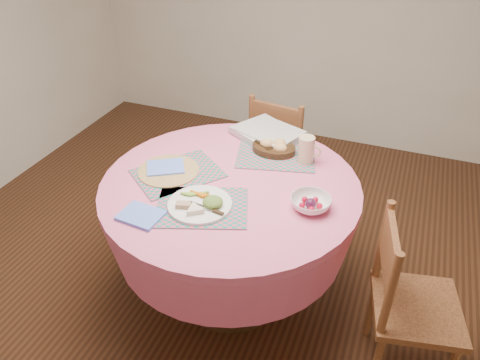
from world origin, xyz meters
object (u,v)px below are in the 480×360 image
at_px(chair_back, 282,152).
at_px(fruit_bowl, 311,203).
at_px(dining_table, 231,215).
at_px(chair_right, 407,301).
at_px(dinner_plate, 201,204).
at_px(latte_mug, 307,150).
at_px(wicker_trivet, 169,171).
at_px(bread_bowl, 274,147).

distance_m(chair_back, fruit_bowl, 1.06).
height_order(dining_table, chair_right, chair_right).
distance_m(dinner_plate, latte_mug, 0.64).
distance_m(dining_table, fruit_bowl, 0.46).
bearing_deg(latte_mug, dinner_plate, -121.87).
xyz_separation_m(chair_back, latte_mug, (0.28, -0.56, 0.38)).
distance_m(wicker_trivet, fruit_bowl, 0.72).
height_order(latte_mug, fruit_bowl, latte_mug).
height_order(chair_back, wicker_trivet, chair_back).
bearing_deg(latte_mug, chair_back, 116.65).
relative_size(dining_table, fruit_bowl, 6.57).
height_order(chair_right, chair_back, chair_back).
bearing_deg(fruit_bowl, dining_table, 172.33).
bearing_deg(bread_bowl, latte_mug, -11.64).
distance_m(dining_table, dinner_plate, 0.32).
bearing_deg(dining_table, chair_back, 89.63).
xyz_separation_m(chair_right, wicker_trivet, (-1.20, 0.12, 0.32)).
relative_size(chair_right, latte_mug, 6.10).
xyz_separation_m(chair_right, bread_bowl, (-0.77, 0.49, 0.34)).
height_order(chair_right, fruit_bowl, chair_right).
bearing_deg(dinner_plate, bread_bowl, 74.93).
bearing_deg(fruit_bowl, wicker_trivet, 177.26).
xyz_separation_m(chair_right, latte_mug, (-0.59, 0.45, 0.39)).
xyz_separation_m(chair_back, fruit_bowl, (0.40, -0.93, 0.33)).
distance_m(dinner_plate, fruit_bowl, 0.48).
distance_m(bread_bowl, fruit_bowl, 0.50).
height_order(dinner_plate, latte_mug, latte_mug).
relative_size(chair_back, bread_bowl, 3.72).
bearing_deg(bread_bowl, chair_back, 100.97).
height_order(chair_right, wicker_trivet, chair_right).
relative_size(chair_right, chair_back, 0.98).
relative_size(dining_table, dinner_plate, 4.36).
relative_size(latte_mug, fruit_bowl, 0.73).
xyz_separation_m(dining_table, dinner_plate, (-0.05, -0.23, 0.22)).
relative_size(wicker_trivet, bread_bowl, 1.30).
height_order(chair_back, fruit_bowl, chair_back).
xyz_separation_m(wicker_trivet, latte_mug, (0.61, 0.33, 0.07)).
xyz_separation_m(chair_right, fruit_bowl, (-0.48, 0.08, 0.34)).
bearing_deg(bread_bowl, chair_right, -32.22).
xyz_separation_m(chair_back, wicker_trivet, (-0.33, -0.89, 0.31)).
bearing_deg(bread_bowl, dinner_plate, -105.07).
xyz_separation_m(chair_right, dinner_plate, (-0.93, -0.09, 0.33)).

